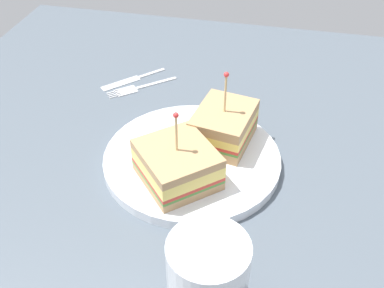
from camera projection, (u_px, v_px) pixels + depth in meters
ground_plane at (192, 168)px, 64.58cm from camera, size 92.07×92.07×2.00cm
plate at (192, 159)px, 63.51cm from camera, size 24.09×24.09×1.39cm
sandwich_half_front at (224, 126)px, 64.01cm from camera, size 8.77×10.31×11.05cm
sandwich_half_back at (177, 164)px, 57.99cm from camera, size 12.51×12.57×10.35cm
drink_glass at (207, 286)px, 43.19cm from camera, size 7.53×7.53×10.66cm
fork at (135, 88)px, 78.51cm from camera, size 10.33×8.94×0.35cm
knife at (131, 80)px, 80.69cm from camera, size 9.20×9.58×0.35cm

